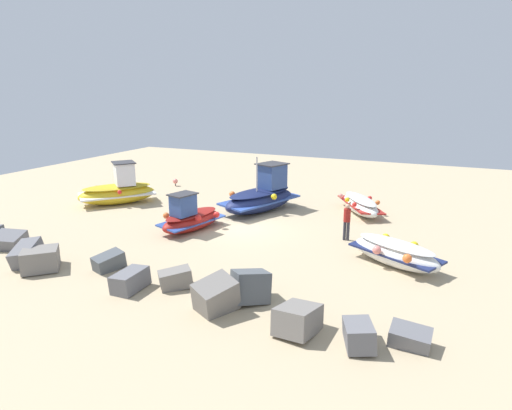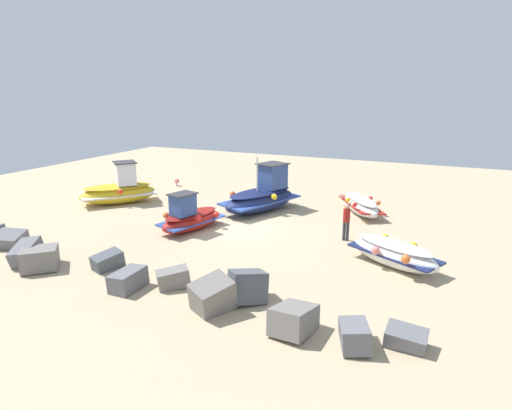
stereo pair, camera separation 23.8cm
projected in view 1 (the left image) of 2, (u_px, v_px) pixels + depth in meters
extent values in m
plane|color=tan|center=(241.00, 227.00, 22.27)|extent=(47.84, 47.84, 0.00)
ellipsoid|color=white|center=(360.00, 205.00, 24.75)|extent=(3.36, 4.28, 0.97)
cube|color=maroon|center=(360.00, 204.00, 24.74)|extent=(3.27, 4.14, 0.16)
ellipsoid|color=beige|center=(361.00, 199.00, 24.65)|extent=(2.92, 3.74, 0.22)
sphere|color=red|center=(354.00, 205.00, 23.44)|extent=(0.26, 0.26, 0.26)
sphere|color=orange|center=(378.00, 202.00, 24.21)|extent=(0.26, 0.26, 0.26)
sphere|color=yellow|center=(347.00, 200.00, 24.56)|extent=(0.26, 0.26, 0.26)
sphere|color=red|center=(370.00, 198.00, 25.34)|extent=(0.26, 0.26, 0.26)
sphere|color=#EA7F75|center=(341.00, 196.00, 25.69)|extent=(0.26, 0.26, 0.26)
ellipsoid|color=navy|center=(260.00, 201.00, 25.03)|extent=(3.56, 5.43, 1.28)
cube|color=#2D4C9E|center=(260.00, 200.00, 25.01)|extent=(3.52, 5.25, 0.17)
ellipsoid|color=#151E45|center=(260.00, 192.00, 24.90)|extent=(3.10, 4.77, 0.25)
cube|color=#2D4784|center=(272.00, 176.00, 25.37)|extent=(1.59, 1.68, 1.38)
cube|color=#333338|center=(272.00, 164.00, 25.19)|extent=(1.84, 1.95, 0.06)
cylinder|color=#B7B7BC|center=(257.00, 174.00, 24.43)|extent=(0.08, 0.08, 1.95)
sphere|color=orange|center=(232.00, 194.00, 24.82)|extent=(0.33, 0.33, 0.33)
sphere|color=yellow|center=(274.00, 197.00, 24.20)|extent=(0.33, 0.33, 0.33)
sphere|color=#EA7F75|center=(261.00, 189.00, 26.47)|extent=(0.33, 0.33, 0.33)
ellipsoid|color=white|center=(395.00, 254.00, 17.36)|extent=(3.98, 2.88, 1.01)
cube|color=navy|center=(395.00, 253.00, 17.35)|extent=(3.85, 2.83, 0.12)
ellipsoid|color=beige|center=(396.00, 244.00, 17.26)|extent=(3.49, 2.52, 0.19)
sphere|color=yellow|center=(386.00, 238.00, 18.51)|extent=(0.34, 0.34, 0.34)
sphere|color=#EA7F75|center=(377.00, 250.00, 17.10)|extent=(0.34, 0.34, 0.34)
sphere|color=yellow|center=(414.00, 246.00, 17.49)|extent=(0.34, 0.34, 0.34)
sphere|color=orange|center=(407.00, 258.00, 16.07)|extent=(0.34, 0.34, 0.34)
ellipsoid|color=gold|center=(117.00, 195.00, 26.71)|extent=(4.30, 4.64, 1.22)
cube|color=white|center=(117.00, 194.00, 26.69)|extent=(4.20, 4.51, 0.18)
ellipsoid|color=gold|center=(117.00, 187.00, 26.58)|extent=(3.75, 4.06, 0.26)
cube|color=white|center=(124.00, 174.00, 26.60)|extent=(1.62, 1.60, 1.34)
cube|color=#333338|center=(123.00, 162.00, 26.42)|extent=(1.88, 1.86, 0.06)
sphere|color=orange|center=(97.00, 187.00, 27.02)|extent=(0.25, 0.25, 0.25)
sphere|color=red|center=(120.00, 192.00, 25.76)|extent=(0.25, 0.25, 0.25)
sphere|color=red|center=(131.00, 182.00, 27.88)|extent=(0.25, 0.25, 0.25)
ellipsoid|color=maroon|center=(192.00, 221.00, 21.76)|extent=(2.22, 3.86, 0.97)
cube|color=#2D4C9E|center=(192.00, 220.00, 21.75)|extent=(2.18, 3.72, 0.16)
ellipsoid|color=maroon|center=(192.00, 214.00, 21.66)|extent=(1.91, 3.39, 0.22)
cube|color=#2D4784|center=(183.00, 205.00, 21.11)|extent=(1.06, 1.26, 1.01)
cube|color=#333338|center=(183.00, 194.00, 20.98)|extent=(1.23, 1.46, 0.06)
sphere|color=red|center=(217.00, 215.00, 21.95)|extent=(0.31, 0.31, 0.31)
sphere|color=orange|center=(186.00, 212.00, 22.40)|extent=(0.31, 0.31, 0.31)
sphere|color=red|center=(198.00, 218.00, 20.95)|extent=(0.31, 0.31, 0.31)
sphere|color=orange|center=(166.00, 216.00, 21.41)|extent=(0.31, 0.31, 0.31)
cylinder|color=#2D2D38|center=(345.00, 231.00, 20.32)|extent=(0.14, 0.14, 0.90)
cylinder|color=#2D2D38|center=(348.00, 231.00, 20.25)|extent=(0.14, 0.14, 0.90)
cylinder|color=maroon|center=(347.00, 215.00, 20.09)|extent=(0.32, 0.32, 0.61)
sphere|color=tan|center=(348.00, 206.00, 19.98)|extent=(0.22, 0.22, 0.22)
cube|color=slate|center=(410.00, 337.00, 11.98)|extent=(1.14, 0.84, 0.67)
cube|color=slate|center=(359.00, 335.00, 11.98)|extent=(1.18, 1.47, 0.83)
cube|color=slate|center=(298.00, 319.00, 12.64)|extent=(1.26, 1.57, 1.05)
cube|color=#4C5156|center=(250.00, 286.00, 14.48)|extent=(1.50, 1.64, 1.29)
cube|color=slate|center=(216.00, 296.00, 13.78)|extent=(1.48, 1.73, 1.38)
cube|color=slate|center=(176.00, 279.00, 15.47)|extent=(1.32, 1.30, 0.78)
cube|color=slate|center=(130.00, 281.00, 15.32)|extent=(0.84, 1.35, 0.73)
cube|color=#4C5156|center=(109.00, 262.00, 17.02)|extent=(1.03, 1.36, 0.84)
cube|color=slate|center=(41.00, 259.00, 17.02)|extent=(1.90, 1.90, 0.91)
cube|color=slate|center=(27.00, 255.00, 17.48)|extent=(1.36, 1.75, 1.17)
cube|color=slate|center=(9.00, 241.00, 19.32)|extent=(1.57, 1.53, 0.89)
cylinder|color=#3F3F42|center=(176.00, 185.00, 31.65)|extent=(0.08, 0.08, 0.17)
sphere|color=#EA7F75|center=(175.00, 181.00, 31.58)|extent=(0.36, 0.36, 0.36)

